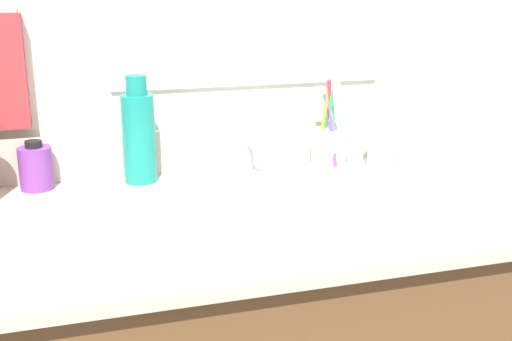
{
  "coord_description": "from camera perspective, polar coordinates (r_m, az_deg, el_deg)",
  "views": [
    {
      "loc": [
        -0.28,
        -1.02,
        1.19
      ],
      "look_at": [
        0.02,
        0.0,
        0.88
      ],
      "focal_mm": 44.66,
      "sensor_mm": 36.0,
      "label": 1
    }
  ],
  "objects": [
    {
      "name": "back_wall",
      "position": [
        1.48,
        -4.45,
        -5.06
      ],
      "size": [
        2.13,
        0.04,
        1.3
      ],
      "primitive_type": "cube",
      "color": "white",
      "rests_on": "ground_plane"
    },
    {
      "name": "bottle_cream_purple",
      "position": [
        1.3,
        -19.13,
        0.28
      ],
      "size": [
        0.06,
        0.06,
        0.1
      ],
      "color": "#7A3899",
      "rests_on": "countertop"
    },
    {
      "name": "bottle_lotion_white",
      "position": [
        1.38,
        11.19,
        2.42
      ],
      "size": [
        0.06,
        0.06,
        0.13
      ],
      "color": "white",
      "rests_on": "countertop"
    },
    {
      "name": "countertop",
      "position": [
        1.13,
        -0.98,
        -4.0
      ],
      "size": [
        1.03,
        0.57,
        0.02
      ],
      "primitive_type": "cube",
      "color": "beige",
      "rests_on": "vanity_cabinet"
    },
    {
      "name": "sink_basin",
      "position": [
        1.16,
        2.14,
        -4.47
      ],
      "size": [
        0.34,
        0.34,
        0.11
      ],
      "color": "white",
      "rests_on": "countertop"
    },
    {
      "name": "soap_bar",
      "position": [
        1.45,
        13.32,
        1.08
      ],
      "size": [
        0.06,
        0.04,
        0.02
      ],
      "primitive_type": "cube",
      "color": "white",
      "rests_on": "countertop"
    },
    {
      "name": "cup_white_ceramic",
      "position": [
        1.37,
        6.53,
        2.29
      ],
      "size": [
        0.08,
        0.09,
        0.19
      ],
      "color": "white",
      "rests_on": "countertop"
    },
    {
      "name": "backsplash",
      "position": [
        1.36,
        -4.08,
        2.01
      ],
      "size": [
        1.03,
        0.02,
        0.09
      ],
      "primitive_type": "cube",
      "color": "beige",
      "rests_on": "countertop"
    },
    {
      "name": "bottle_mouthwash_teal",
      "position": [
        1.28,
        -10.46,
        3.15
      ],
      "size": [
        0.07,
        0.07,
        0.21
      ],
      "color": "teal",
      "rests_on": "countertop"
    },
    {
      "name": "faucet",
      "position": [
        1.32,
        -0.54,
        0.76
      ],
      "size": [
        0.16,
        0.1,
        0.08
      ],
      "color": "silver",
      "rests_on": "countertop"
    }
  ]
}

